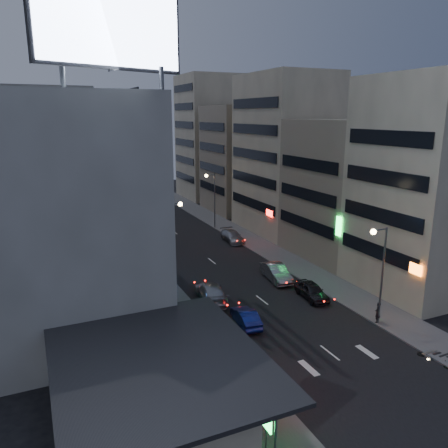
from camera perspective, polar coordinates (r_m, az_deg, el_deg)
ground at (r=30.84m, az=18.42°, el=-19.14°), size 180.00×180.00×0.00m
sidewalk_left at (r=52.22m, az=-11.46°, el=-4.57°), size 4.00×120.00×0.12m
sidewalk_right at (r=57.57m, az=4.25°, el=-2.55°), size 4.00×120.00×0.12m
food_court at (r=25.50m, az=-10.41°, el=-20.96°), size 11.00×13.00×3.88m
white_building at (r=39.22m, az=-21.68°, el=2.02°), size 14.00×24.00×18.00m
shophouse_near at (r=44.64m, az=24.72°, el=4.40°), size 10.00×11.00×20.00m
shophouse_mid at (r=53.43m, az=15.65°, el=4.40°), size 11.00×12.00×16.00m
shophouse_far at (r=63.24m, az=7.92°, el=8.97°), size 10.00×14.00×22.00m
far_left_a at (r=63.86m, az=-21.60°, el=7.26°), size 11.00×10.00×20.00m
far_left_b at (r=77.03m, az=-22.32°, el=6.33°), size 12.00×10.00×15.00m
far_right_a at (r=76.74m, az=2.22°, el=8.48°), size 11.00×12.00×18.00m
far_right_b at (r=89.44m, az=-1.51°, el=11.21°), size 12.00×12.00×24.00m
billboard at (r=29.38m, az=-14.49°, el=23.74°), size 9.52×3.75×6.20m
street_lamp_right_near at (r=36.21m, az=19.67°, el=-4.72°), size 1.60×0.44×8.02m
street_lamp_left at (r=43.78m, az=-6.78°, el=-0.77°), size 1.60×0.44×8.02m
street_lamp_right_far at (r=64.27m, az=-1.55°, el=4.10°), size 1.60×0.44×8.02m
parked_car_right_near at (r=41.52m, az=11.38°, el=-8.54°), size 2.22×4.56×1.50m
parked_car_right_mid at (r=45.25m, az=6.82°, el=-6.31°), size 2.36×5.18×1.65m
parked_car_left at (r=57.63m, az=-8.67°, el=-1.89°), size 2.80×5.85×1.61m
parked_car_right_far at (r=58.29m, az=1.12°, el=-1.62°), size 2.39×5.17×1.46m
road_car_blue at (r=35.98m, az=2.86°, el=-12.06°), size 1.94×4.26×1.35m
road_car_silver at (r=40.17m, az=-1.68°, el=-8.93°), size 3.38×6.00×1.64m
person at (r=38.12m, az=19.43°, el=-10.83°), size 0.75×0.65×1.72m
scooter_silver_b at (r=35.74m, az=25.98°, el=-13.72°), size 0.71×1.96×1.19m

